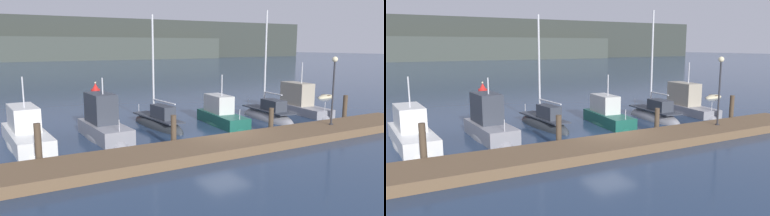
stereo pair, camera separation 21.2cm
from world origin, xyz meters
The scene contains 16 objects.
ground_plane centered at (0.00, 0.00, 0.00)m, with size 400.00×400.00×0.00m, color navy.
dock centered at (0.00, -1.87, 0.23)m, with size 25.10×2.80×0.45m, color brown.
mooring_pile_0 centered at (-9.40, -0.22, 0.94)m, with size 0.28×0.28×1.88m, color #4C3D2D.
mooring_pile_1 centered at (-3.13, -0.22, 0.82)m, with size 0.28×0.28×1.65m, color #4C3D2D.
mooring_pile_2 centered at (3.13, -0.22, 0.75)m, with size 0.28×0.28×1.49m, color #4C3D2D.
mooring_pile_3 centered at (9.40, -0.22, 0.91)m, with size 0.28×0.28×1.82m, color #4C3D2D.
motorboat_berth_1 centered at (-9.49, 3.88, 0.36)m, with size 2.25×6.49×4.02m.
motorboat_berth_2 centered at (-5.60, 3.41, 0.43)m, with size 2.06×5.26×3.98m.
sailboat_berth_3 centered at (-1.83, 4.62, 0.15)m, with size 1.81×5.79×7.62m.
motorboat_berth_4 centered at (2.06, 3.32, 0.35)m, with size 2.07×5.24×3.67m.
sailboat_berth_5 centered at (5.84, 3.20, 0.15)m, with size 1.99×5.49×8.05m.
motorboat_berth_6 centered at (9.54, 3.87, 0.39)m, with size 2.35×5.96×4.41m.
channel_buoy centered at (-2.74, 15.89, 0.71)m, with size 1.16×1.16×1.93m.
dock_lamppost centered at (6.44, -1.68, 3.11)m, with size 0.32×0.32×3.96m.
hillside_backdrop centered at (-0.09, 123.08, 6.81)m, with size 240.00×23.00×14.78m.
rowboat_adrift centered at (18.01, 8.89, 0.00)m, with size 2.83×1.62×0.56m.
Camera 1 is at (-11.13, -16.46, 5.04)m, focal length 35.00 mm.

